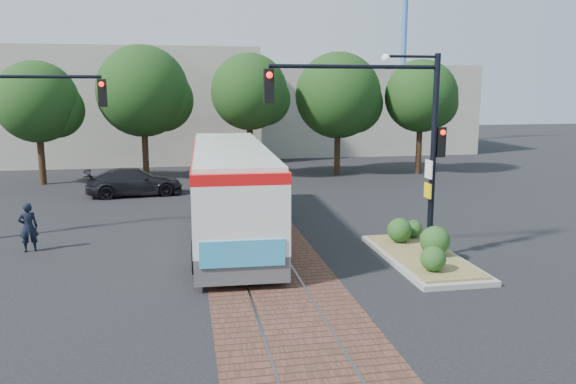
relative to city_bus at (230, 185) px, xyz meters
name	(u,v)px	position (x,y,z in m)	size (l,w,h in m)	color
ground	(263,259)	(0.69, -3.29, -1.79)	(120.00, 120.00, 0.00)	black
trackbed	(248,228)	(0.69, 0.71, -1.79)	(3.60, 40.00, 0.02)	brown
tree_row	(244,95)	(1.90, 13.13, 3.06)	(26.40, 5.60, 7.67)	#382314
warehouses	(205,107)	(0.17, 25.45, 2.02)	(40.00, 13.00, 8.00)	#ADA899
crane	(405,26)	(18.69, 30.71, 9.09)	(8.00, 0.50, 18.00)	#3F72B2
city_bus	(230,185)	(0.00, 0.00, 0.00)	(2.96, 12.11, 3.22)	#4C4C4E
traffic_island	(422,249)	(5.51, -4.19, -1.46)	(2.20, 5.20, 1.13)	gray
signal_pole_main	(395,125)	(4.56, -4.10, 2.36)	(5.49, 0.46, 6.00)	black
signal_pole_left	(1,129)	(-7.67, 0.70, 2.07)	(4.99, 0.34, 6.00)	black
officer	(28,227)	(-6.61, -1.04, -0.99)	(0.59, 0.39, 1.61)	black
parked_car	(134,182)	(-4.07, 8.42, -1.12)	(1.89, 4.65, 1.35)	black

